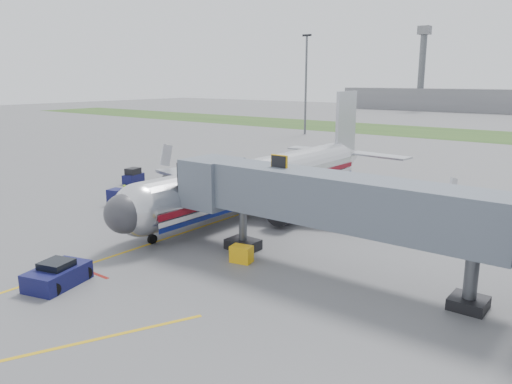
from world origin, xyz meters
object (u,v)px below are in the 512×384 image
Objects in this scene: belt_loader at (159,194)px; ramp_worker at (125,194)px; airliner at (263,179)px; baggage_tug at (133,177)px; pushback_tug at (57,275)px.

belt_loader is 2.27× the size of ramp_worker.
belt_loader is (-10.02, -3.78, -2.16)m from airliner.
baggage_tug is at bearing 157.58° from belt_loader.
baggage_tug is 0.67× the size of belt_loader.
belt_loader is at bearing -159.33° from airliner.
ramp_worker is at bearing -43.35° from baggage_tug.
airliner reaches higher than belt_loader.
airliner is 13.22m from ramp_worker.
ramp_worker is (-11.05, -7.04, -1.75)m from airliner.
pushback_tug is at bearing -68.08° from ramp_worker.
ramp_worker is at bearing -107.62° from belt_loader.
belt_loader reaches higher than baggage_tug.
pushback_tug is 28.71m from baggage_tug.
baggage_tug reaches higher than pushback_tug.
ramp_worker is at bearing 130.84° from pushback_tug.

